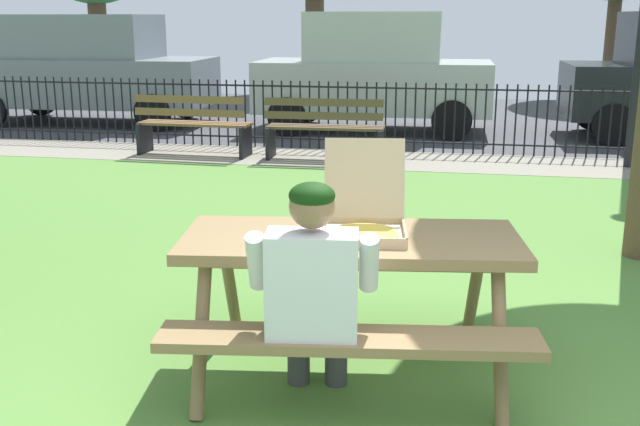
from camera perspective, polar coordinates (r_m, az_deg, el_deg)
The scene contains 11 objects.
ground at distance 5.05m, azimuth 14.32°, elevation -8.02°, with size 28.00×12.23×0.02m, color #59893B.
cobblestone_walkway at distance 10.26m, azimuth 12.76°, elevation 3.65°, with size 28.00×1.40×0.01m, color gray.
street_asphalt at distance 14.74m, azimuth 12.31°, elevation 6.95°, with size 28.00×7.68×0.01m, color #424247.
picnic_table_foreground at distance 4.04m, azimuth 2.35°, elevation -4.11°, with size 1.99×1.71×0.79m.
pizza_box_open at distance 4.03m, azimuth 3.37°, elevation -0.27°, with size 0.51×0.58×0.48m.
adult_at_table at distance 3.56m, azimuth -0.51°, elevation -5.75°, with size 0.63×0.63×1.19m.
iron_fence_streetside at distance 10.87m, azimuth 12.82°, elevation 6.99°, with size 23.55×0.03×1.00m.
park_bench_left at distance 10.71m, azimuth -9.63°, elevation 6.55°, with size 1.61×0.52×0.85m.
park_bench_center at distance 10.21m, azimuth 0.37°, elevation 6.36°, with size 1.61×0.50×0.85m.
parked_car_left at distance 14.47m, azimuth -17.26°, elevation 10.53°, with size 4.48×2.07×1.94m.
parked_car_center at distance 12.88m, azimuth 4.15°, elevation 10.72°, with size 3.93×1.89×1.98m.
Camera 1 is at (-0.36, -2.54, 1.90)m, focal length 42.02 mm.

